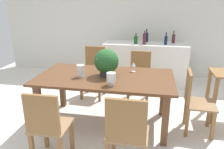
# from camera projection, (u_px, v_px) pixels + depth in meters

# --- Properties ---
(ground_plane) EXTENTS (7.04, 7.04, 0.00)m
(ground_plane) POSITION_uv_depth(u_px,v_px,m) (105.00, 123.00, 3.44)
(ground_plane) COLOR silver
(back_wall) EXTENTS (6.40, 0.10, 2.60)m
(back_wall) POSITION_uv_depth(u_px,v_px,m) (127.00, 22.00, 5.45)
(back_wall) COLOR silver
(back_wall) RESTS_ON ground
(dining_table) EXTENTS (1.97, 1.07, 0.76)m
(dining_table) POSITION_uv_depth(u_px,v_px,m) (105.00, 82.00, 3.25)
(dining_table) COLOR brown
(dining_table) RESTS_ON ground
(chair_foot_end) EXTENTS (0.43, 0.46, 0.90)m
(chair_foot_end) POSITION_uv_depth(u_px,v_px,m) (194.00, 99.00, 3.09)
(chair_foot_end) COLOR brown
(chair_foot_end) RESTS_ON ground
(chair_near_left) EXTENTS (0.42, 0.42, 0.90)m
(chair_near_left) POSITION_uv_depth(u_px,v_px,m) (47.00, 125.00, 2.45)
(chair_near_left) COLOR brown
(chair_near_left) RESTS_ON ground
(chair_far_right) EXTENTS (0.42, 0.48, 0.91)m
(chair_far_right) POSITION_uv_depth(u_px,v_px,m) (140.00, 74.00, 4.17)
(chair_far_right) COLOR brown
(chair_far_right) RESTS_ON ground
(chair_far_left) EXTENTS (0.45, 0.44, 0.97)m
(chair_far_left) POSITION_uv_depth(u_px,v_px,m) (94.00, 70.00, 4.31)
(chair_far_left) COLOR brown
(chair_far_left) RESTS_ON ground
(chair_near_right) EXTENTS (0.45, 0.41, 0.92)m
(chair_near_right) POSITION_uv_depth(u_px,v_px,m) (127.00, 132.00, 2.29)
(chair_near_right) COLOR brown
(chair_near_right) RESTS_ON ground
(flower_centerpiece) EXTENTS (0.35, 0.35, 0.40)m
(flower_centerpiece) POSITION_uv_depth(u_px,v_px,m) (106.00, 62.00, 3.16)
(flower_centerpiece) COLOR #333338
(flower_centerpiece) RESTS_ON dining_table
(crystal_vase_left) EXTENTS (0.12, 0.12, 0.17)m
(crystal_vase_left) POSITION_uv_depth(u_px,v_px,m) (111.00, 78.00, 2.83)
(crystal_vase_left) COLOR silver
(crystal_vase_left) RESTS_ON dining_table
(crystal_vase_center_near) EXTENTS (0.11, 0.11, 0.18)m
(crystal_vase_center_near) POSITION_uv_depth(u_px,v_px,m) (80.00, 70.00, 3.14)
(crystal_vase_center_near) COLOR silver
(crystal_vase_center_near) RESTS_ON dining_table
(wine_glass) EXTENTS (0.07, 0.07, 0.15)m
(wine_glass) POSITION_uv_depth(u_px,v_px,m) (134.00, 65.00, 3.39)
(wine_glass) COLOR silver
(wine_glass) RESTS_ON dining_table
(kitchen_counter) EXTENTS (1.82, 0.61, 0.93)m
(kitchen_counter) POSITION_uv_depth(u_px,v_px,m) (145.00, 64.00, 4.97)
(kitchen_counter) COLOR silver
(kitchen_counter) RESTS_ON ground
(wine_bottle_green) EXTENTS (0.07, 0.07, 0.29)m
(wine_bottle_green) POSITION_uv_depth(u_px,v_px,m) (144.00, 39.00, 4.65)
(wine_bottle_green) COLOR #511E28
(wine_bottle_green) RESTS_ON kitchen_counter
(wine_bottle_tall) EXTENTS (0.08, 0.08, 0.23)m
(wine_bottle_tall) POSITION_uv_depth(u_px,v_px,m) (136.00, 40.00, 4.72)
(wine_bottle_tall) COLOR #194C1E
(wine_bottle_tall) RESTS_ON kitchen_counter
(wine_bottle_amber) EXTENTS (0.08, 0.08, 0.29)m
(wine_bottle_amber) POSITION_uv_depth(u_px,v_px,m) (146.00, 37.00, 4.95)
(wine_bottle_amber) COLOR #0F1E38
(wine_bottle_amber) RESTS_ON kitchen_counter
(wine_bottle_clear) EXTENTS (0.06, 0.06, 0.25)m
(wine_bottle_clear) POSITION_uv_depth(u_px,v_px,m) (166.00, 40.00, 4.64)
(wine_bottle_clear) COLOR #0F1E38
(wine_bottle_clear) RESTS_ON kitchen_counter
(wine_bottle_dark) EXTENTS (0.07, 0.07, 0.27)m
(wine_bottle_dark) POSITION_uv_depth(u_px,v_px,m) (173.00, 38.00, 4.82)
(wine_bottle_dark) COLOR #511E28
(wine_bottle_dark) RESTS_ON kitchen_counter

